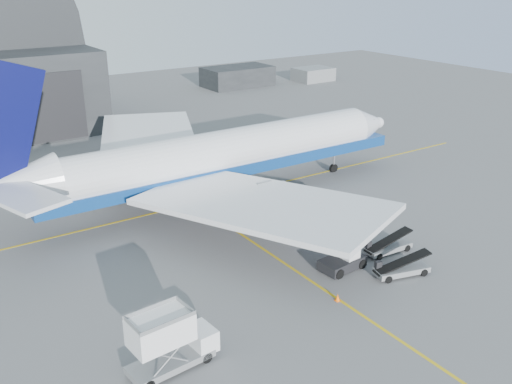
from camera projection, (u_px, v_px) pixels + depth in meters
ground at (317, 285)px, 44.00m from camera, size 200.00×200.00×0.00m
taxi_lines at (232, 228)px, 53.79m from camera, size 80.00×42.12×0.02m
distant_bldg_a at (238, 86)px, 119.41m from camera, size 14.00×8.00×4.00m
distant_bldg_b at (313, 81)px, 125.14m from camera, size 8.00×6.00×2.80m
airliner at (212, 157)px, 58.39m from camera, size 48.86×47.38×17.15m
catering_truck at (169, 341)px, 34.16m from camera, size 5.76×2.55×3.86m
pushback_tug at (343, 261)px, 46.31m from camera, size 3.94×2.50×1.75m
belt_loader_a at (401, 269)px, 45.29m from camera, size 4.85×2.60×1.81m
belt_loader_b at (387, 247)px, 48.98m from camera, size 4.69×1.87×1.77m
traffic_cone at (338, 297)px, 41.88m from camera, size 0.39×0.39×0.56m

